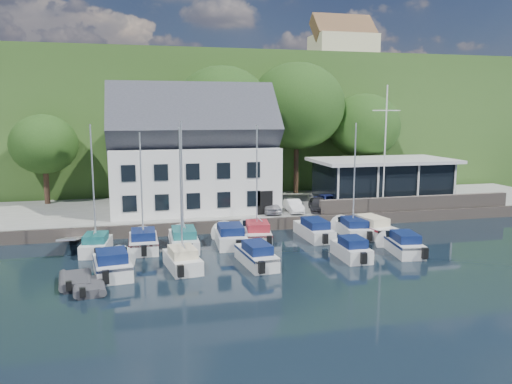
% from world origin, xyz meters
% --- Properties ---
extents(ground, '(180.00, 180.00, 0.00)m').
position_xyz_m(ground, '(0.00, 0.00, 0.00)').
color(ground, black).
rests_on(ground, ground).
extents(quay, '(60.00, 13.00, 1.00)m').
position_xyz_m(quay, '(0.00, 17.50, 0.50)').
color(quay, '#9B9C96').
rests_on(quay, ground).
extents(quay_face, '(60.00, 0.30, 1.00)m').
position_xyz_m(quay_face, '(0.00, 11.00, 0.50)').
color(quay_face, '#6A5E55').
rests_on(quay_face, ground).
extents(hillside, '(160.00, 75.00, 16.00)m').
position_xyz_m(hillside, '(0.00, 62.00, 8.00)').
color(hillside, '#2C481B').
rests_on(hillside, ground).
extents(field_patch, '(50.00, 30.00, 0.30)m').
position_xyz_m(field_patch, '(8.00, 70.00, 16.15)').
color(field_patch, '#506030').
rests_on(field_patch, hillside).
extents(farmhouse, '(10.40, 7.00, 8.20)m').
position_xyz_m(farmhouse, '(22.00, 52.00, 20.10)').
color(farmhouse, beige).
rests_on(farmhouse, hillside).
extents(harbor_building, '(14.40, 8.20, 8.70)m').
position_xyz_m(harbor_building, '(-7.00, 16.50, 5.35)').
color(harbor_building, silver).
rests_on(harbor_building, quay).
extents(club_pavilion, '(13.20, 7.20, 4.10)m').
position_xyz_m(club_pavilion, '(11.00, 16.00, 3.05)').
color(club_pavilion, black).
rests_on(club_pavilion, quay).
extents(seawall, '(18.00, 0.50, 1.20)m').
position_xyz_m(seawall, '(12.00, 11.40, 1.60)').
color(seawall, '#6A5E55').
rests_on(seawall, quay).
extents(gangway, '(1.20, 6.00, 1.40)m').
position_xyz_m(gangway, '(-16.50, 9.00, 0.00)').
color(gangway, silver).
rests_on(gangway, ground).
extents(car_silver, '(1.69, 3.67, 1.22)m').
position_xyz_m(car_silver, '(-0.83, 13.20, 1.61)').
color(car_silver, silver).
rests_on(car_silver, quay).
extents(car_white, '(1.32, 3.36, 1.09)m').
position_xyz_m(car_white, '(1.14, 12.92, 1.54)').
color(car_white, silver).
rests_on(car_white, quay).
extents(car_dgrey, '(2.40, 3.99, 1.08)m').
position_xyz_m(car_dgrey, '(3.40, 12.98, 1.54)').
color(car_dgrey, '#2B2B2F').
rests_on(car_dgrey, quay).
extents(car_blue, '(1.58, 3.86, 1.31)m').
position_xyz_m(car_blue, '(4.81, 13.69, 1.66)').
color(car_blue, '#303E95').
rests_on(car_blue, quay).
extents(flagpole, '(2.59, 0.20, 10.80)m').
position_xyz_m(flagpole, '(9.26, 12.39, 6.40)').
color(flagpole, silver).
rests_on(flagpole, quay).
extents(tree_0, '(6.10, 6.10, 8.33)m').
position_xyz_m(tree_0, '(-20.11, 22.14, 5.17)').
color(tree_0, '#173811').
rests_on(tree_0, quay).
extents(tree_1, '(7.08, 7.08, 9.67)m').
position_xyz_m(tree_1, '(-11.02, 22.16, 5.84)').
color(tree_1, '#173811').
rests_on(tree_1, quay).
extents(tree_2, '(9.54, 9.54, 13.04)m').
position_xyz_m(tree_2, '(-3.39, 22.05, 7.52)').
color(tree_2, '#173811').
rests_on(tree_2, quay).
extents(tree_3, '(9.94, 9.94, 13.59)m').
position_xyz_m(tree_3, '(4.51, 22.59, 7.79)').
color(tree_3, '#173811').
rests_on(tree_3, quay).
extents(tree_4, '(7.66, 7.66, 10.48)m').
position_xyz_m(tree_4, '(11.93, 22.18, 6.24)').
color(tree_4, '#173811').
rests_on(tree_4, quay).
extents(boat_r1_0, '(2.41, 5.26, 8.38)m').
position_xyz_m(boat_r1_0, '(-14.73, 7.38, 4.19)').
color(boat_r1_0, silver).
rests_on(boat_r1_0, ground).
extents(boat_r1_1, '(2.10, 5.70, 9.02)m').
position_xyz_m(boat_r1_1, '(-11.59, 7.31, 4.51)').
color(boat_r1_1, silver).
rests_on(boat_r1_1, ground).
extents(boat_r1_2, '(2.12, 6.56, 8.91)m').
position_xyz_m(boat_r1_2, '(-8.82, 7.27, 4.46)').
color(boat_r1_2, silver).
rests_on(boat_r1_2, ground).
extents(boat_r1_3, '(2.53, 6.32, 1.50)m').
position_xyz_m(boat_r1_3, '(-5.45, 7.35, 0.75)').
color(boat_r1_3, silver).
rests_on(boat_r1_3, ground).
extents(boat_r1_4, '(2.94, 6.29, 8.98)m').
position_xyz_m(boat_r1_4, '(-3.32, 7.95, 4.49)').
color(boat_r1_4, silver).
rests_on(boat_r1_4, ground).
extents(boat_r1_5, '(2.08, 6.78, 1.48)m').
position_xyz_m(boat_r1_5, '(1.14, 7.83, 0.74)').
color(boat_r1_5, silver).
rests_on(boat_r1_5, ground).
extents(boat_r1_6, '(2.66, 6.44, 8.50)m').
position_xyz_m(boat_r1_6, '(4.32, 7.76, 4.25)').
color(boat_r1_6, silver).
rests_on(boat_r1_6, ground).
extents(boat_r1_7, '(3.01, 7.11, 1.54)m').
position_xyz_m(boat_r1_7, '(5.69, 7.57, 0.77)').
color(boat_r1_7, silver).
rests_on(boat_r1_7, ground).
extents(boat_r2_0, '(2.86, 5.54, 1.56)m').
position_xyz_m(boat_r2_0, '(-13.46, 2.11, 0.78)').
color(boat_r2_0, silver).
rests_on(boat_r2_0, ground).
extents(boat_r2_1, '(2.61, 5.58, 8.67)m').
position_xyz_m(boat_r2_1, '(-9.35, 2.40, 4.33)').
color(boat_r2_1, silver).
rests_on(boat_r2_1, ground).
extents(boat_r2_2, '(2.36, 6.21, 1.48)m').
position_xyz_m(boat_r2_2, '(-4.76, 2.18, 0.74)').
color(boat_r2_2, silver).
rests_on(boat_r2_2, ground).
extents(boat_r2_3, '(1.77, 4.89, 1.46)m').
position_xyz_m(boat_r2_3, '(1.62, 2.06, 0.73)').
color(boat_r2_3, silver).
rests_on(boat_r2_3, ground).
extents(boat_r2_4, '(2.63, 5.92, 1.48)m').
position_xyz_m(boat_r2_4, '(5.58, 2.40, 0.74)').
color(boat_r2_4, silver).
rests_on(boat_r2_4, ground).
extents(dinghy_0, '(2.18, 3.23, 0.71)m').
position_xyz_m(dinghy_0, '(-15.38, 0.86, 0.35)').
color(dinghy_0, '#323337').
rests_on(dinghy_0, ground).
extents(dinghy_1, '(2.08, 3.06, 0.67)m').
position_xyz_m(dinghy_1, '(-14.59, -0.32, 0.33)').
color(dinghy_1, '#323337').
rests_on(dinghy_1, ground).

